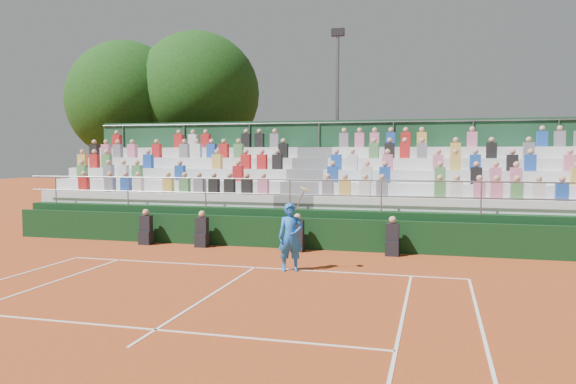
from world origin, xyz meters
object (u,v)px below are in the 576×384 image
(tree_east, at_px, (197,94))
(floodlight_mast, at_px, (337,109))
(tennis_player, at_px, (291,237))
(tree_west, at_px, (126,101))

(tree_east, bearing_deg, floodlight_mast, -6.94)
(tennis_player, height_order, floodlight_mast, floodlight_mast)
(tree_west, relative_size, tree_east, 0.95)
(tennis_player, relative_size, tree_west, 0.25)
(tennis_player, distance_m, tree_east, 16.46)
(tennis_player, distance_m, floodlight_mast, 12.98)
(tennis_player, height_order, tree_west, tree_west)
(tennis_player, bearing_deg, tree_east, 122.62)
(tree_east, xyz_separation_m, floodlight_mast, (7.50, -0.91, -0.99))
(tree_west, xyz_separation_m, floodlight_mast, (11.05, 0.07, -0.65))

